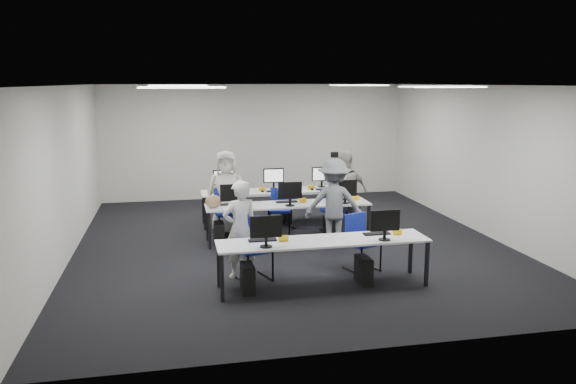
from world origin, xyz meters
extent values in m
plane|color=black|center=(0.00, 0.00, 0.00)|extent=(9.00, 9.00, 0.00)
plane|color=white|center=(0.00, 0.00, 3.00)|extent=(9.00, 9.00, 0.00)
cube|color=silver|center=(0.00, 4.50, 1.50)|extent=(8.00, 0.02, 3.00)
cube|color=silver|center=(0.00, -4.50, 1.50)|extent=(8.00, 0.02, 3.00)
cube|color=silver|center=(-4.00, 0.00, 1.50)|extent=(0.02, 9.00, 3.00)
cube|color=silver|center=(4.00, 0.00, 1.50)|extent=(0.02, 9.00, 3.00)
cube|color=white|center=(-2.00, -2.00, 2.98)|extent=(1.20, 0.60, 0.02)
cube|color=white|center=(2.00, -2.00, 2.98)|extent=(1.20, 0.60, 0.02)
cube|color=white|center=(-2.00, 2.00, 2.98)|extent=(1.20, 0.60, 0.02)
cube|color=white|center=(2.00, 2.00, 2.98)|extent=(1.20, 0.60, 0.02)
cube|color=silver|center=(0.00, -2.40, 0.71)|extent=(3.20, 0.70, 0.03)
cube|color=black|center=(-1.55, -2.70, 0.35)|extent=(0.05, 0.05, 0.70)
cube|color=black|center=(-1.55, -2.10, 0.35)|extent=(0.05, 0.05, 0.70)
cube|color=black|center=(1.55, -2.70, 0.35)|extent=(0.05, 0.05, 0.70)
cube|color=black|center=(1.55, -2.10, 0.35)|extent=(0.05, 0.05, 0.70)
cube|color=silver|center=(0.00, 0.20, 0.71)|extent=(3.20, 0.70, 0.03)
cube|color=black|center=(-1.55, -0.10, 0.35)|extent=(0.05, 0.05, 0.70)
cube|color=black|center=(-1.55, 0.50, 0.35)|extent=(0.05, 0.05, 0.70)
cube|color=black|center=(1.55, -0.10, 0.35)|extent=(0.05, 0.05, 0.70)
cube|color=black|center=(1.55, 0.50, 0.35)|extent=(0.05, 0.05, 0.70)
cube|color=silver|center=(0.00, 1.60, 0.71)|extent=(3.20, 0.70, 0.03)
cube|color=black|center=(-1.55, 1.30, 0.35)|extent=(0.05, 0.05, 0.70)
cube|color=black|center=(-1.55, 1.90, 0.35)|extent=(0.05, 0.05, 0.70)
cube|color=black|center=(1.55, 1.30, 0.35)|extent=(0.05, 0.05, 0.70)
cube|color=black|center=(1.55, 1.90, 0.35)|extent=(0.05, 0.05, 0.70)
cube|color=#0B2895|center=(-0.90, -2.58, 1.03)|extent=(0.46, 0.04, 0.32)
cube|color=black|center=(-0.90, -2.26, 0.74)|extent=(0.42, 0.14, 0.02)
ellipsoid|color=black|center=(-0.60, -2.26, 0.75)|extent=(0.07, 0.10, 0.04)
cube|color=black|center=(-1.15, -2.40, 0.21)|extent=(0.18, 0.40, 0.42)
cube|color=white|center=(0.90, -2.58, 1.03)|extent=(0.46, 0.04, 0.32)
cube|color=black|center=(0.90, -2.26, 0.74)|extent=(0.42, 0.14, 0.02)
ellipsoid|color=black|center=(1.20, -2.26, 0.75)|extent=(0.07, 0.10, 0.04)
cube|color=black|center=(0.65, -2.40, 0.21)|extent=(0.18, 0.40, 0.42)
cube|color=white|center=(-1.10, 0.02, 1.03)|extent=(0.46, 0.04, 0.32)
cube|color=black|center=(-1.10, 0.34, 0.74)|extent=(0.42, 0.14, 0.02)
ellipsoid|color=black|center=(-0.80, 0.34, 0.75)|extent=(0.07, 0.10, 0.04)
cube|color=black|center=(-1.35, 0.20, 0.21)|extent=(0.18, 0.40, 0.42)
cube|color=white|center=(0.00, 0.02, 1.03)|extent=(0.46, 0.04, 0.32)
cube|color=black|center=(0.00, 0.34, 0.74)|extent=(0.42, 0.14, 0.02)
ellipsoid|color=black|center=(0.30, 0.34, 0.75)|extent=(0.07, 0.10, 0.04)
cube|color=black|center=(-0.25, 0.20, 0.21)|extent=(0.18, 0.40, 0.42)
cube|color=white|center=(1.10, 0.02, 1.03)|extent=(0.46, 0.04, 0.32)
cube|color=black|center=(1.10, 0.34, 0.74)|extent=(0.42, 0.14, 0.02)
ellipsoid|color=black|center=(1.40, 0.34, 0.75)|extent=(0.07, 0.10, 0.04)
cube|color=black|center=(0.85, 0.20, 0.21)|extent=(0.18, 0.40, 0.42)
cube|color=white|center=(-1.10, 1.78, 1.03)|extent=(0.46, 0.04, 0.32)
cube|color=black|center=(-1.10, 1.46, 0.74)|extent=(0.42, 0.14, 0.02)
ellipsoid|color=black|center=(-1.40, 1.46, 0.75)|extent=(0.07, 0.10, 0.04)
cube|color=black|center=(-0.85, 1.60, 0.21)|extent=(0.18, 0.40, 0.42)
cube|color=white|center=(0.00, 1.78, 1.03)|extent=(0.46, 0.04, 0.32)
cube|color=black|center=(0.00, 1.46, 0.74)|extent=(0.42, 0.14, 0.02)
ellipsoid|color=black|center=(-0.30, 1.46, 0.75)|extent=(0.07, 0.10, 0.04)
cube|color=black|center=(0.25, 1.60, 0.21)|extent=(0.18, 0.40, 0.42)
cube|color=white|center=(1.10, 1.78, 1.03)|extent=(0.46, 0.04, 0.32)
cube|color=black|center=(1.10, 1.46, 0.74)|extent=(0.42, 0.14, 0.02)
ellipsoid|color=black|center=(0.80, 1.46, 0.75)|extent=(0.07, 0.10, 0.04)
cube|color=black|center=(1.35, 1.60, 0.21)|extent=(0.18, 0.40, 0.42)
cube|color=navy|center=(-0.99, -1.88, 0.49)|extent=(0.59, 0.58, 0.06)
cube|color=navy|center=(-1.06, -1.68, 0.77)|extent=(0.44, 0.20, 0.38)
cube|color=navy|center=(0.83, -1.80, 0.47)|extent=(0.58, 0.57, 0.06)
cube|color=navy|center=(0.76, -1.61, 0.74)|extent=(0.42, 0.20, 0.37)
cube|color=navy|center=(-1.14, 0.67, 0.49)|extent=(0.52, 0.50, 0.06)
cube|color=navy|center=(-1.16, 0.88, 0.77)|extent=(0.45, 0.10, 0.39)
cube|color=navy|center=(-0.03, 0.87, 0.45)|extent=(0.52, 0.50, 0.06)
cube|color=navy|center=(0.02, 1.06, 0.70)|extent=(0.41, 0.15, 0.35)
cube|color=navy|center=(1.06, 0.63, 0.45)|extent=(0.52, 0.50, 0.06)
cube|color=navy|center=(1.01, 0.82, 0.70)|extent=(0.41, 0.15, 0.35)
cube|color=navy|center=(-1.07, 1.17, 0.48)|extent=(0.55, 0.53, 0.06)
cube|color=navy|center=(-1.02, 0.96, 0.75)|extent=(0.44, 0.15, 0.37)
cube|color=navy|center=(0.05, 1.14, 0.45)|extent=(0.54, 0.53, 0.06)
cube|color=navy|center=(0.12, 0.96, 0.71)|extent=(0.41, 0.18, 0.35)
cube|color=navy|center=(1.25, 1.05, 0.48)|extent=(0.54, 0.52, 0.06)
cube|color=navy|center=(1.21, 0.85, 0.74)|extent=(0.44, 0.14, 0.37)
ellipsoid|color=olive|center=(-1.45, 0.12, 0.85)|extent=(0.32, 0.21, 0.25)
imported|color=#B8B6AD|center=(-1.17, -1.72, 0.78)|extent=(0.65, 0.51, 1.57)
imported|color=#B8B6AD|center=(1.25, 0.70, 0.84)|extent=(0.93, 0.78, 1.68)
imported|color=#B8B6AD|center=(-1.13, 0.92, 0.86)|extent=(0.90, 0.65, 1.71)
imported|color=#B8B6AD|center=(1.40, 0.93, 0.80)|extent=(0.95, 0.43, 1.59)
imported|color=slate|center=(0.75, -0.40, 0.83)|extent=(1.20, 0.87, 1.67)
cube|color=black|center=(0.80, -0.23, 1.72)|extent=(0.18, 0.21, 0.10)
camera|label=1|loc=(-2.16, -10.24, 3.06)|focal=35.00mm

